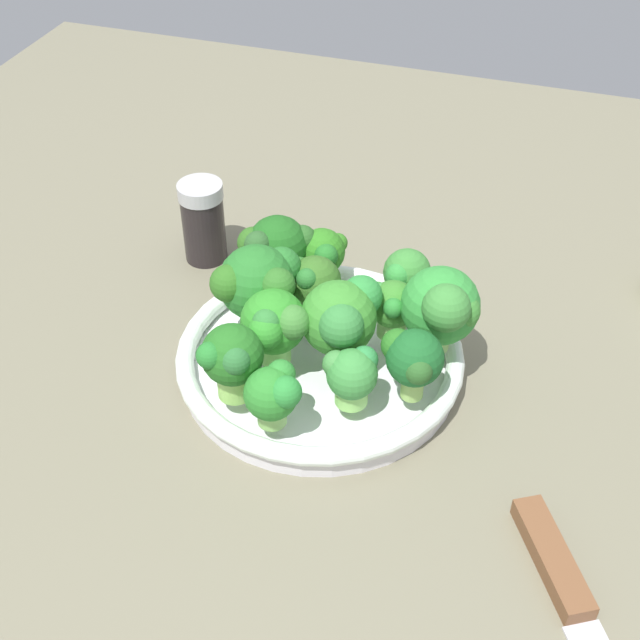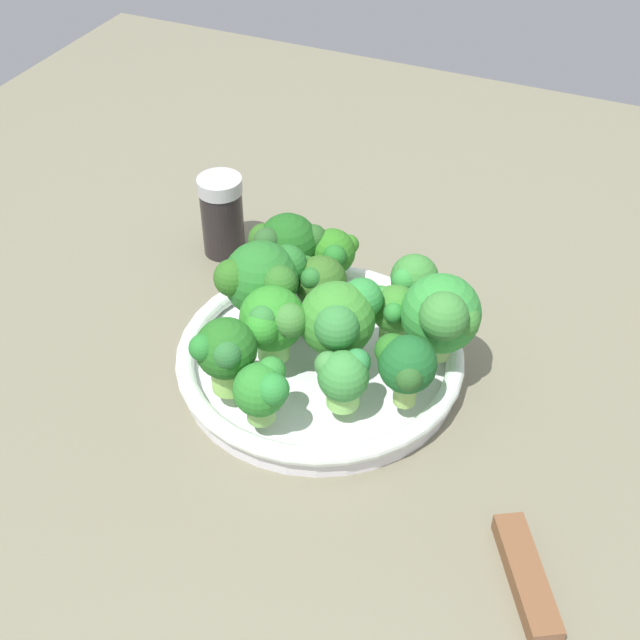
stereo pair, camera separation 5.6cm
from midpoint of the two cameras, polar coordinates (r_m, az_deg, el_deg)
ground_plane at (r=75.54cm, az=-1.17°, el=-5.19°), size 130.00×130.00×2.50cm
bowl at (r=75.11cm, az=-2.14°, el=-2.64°), size 24.74×24.74×2.89cm
broccoli_floret_0 at (r=67.55cm, az=-0.30°, el=-3.63°), size 4.23×4.46×4.98cm
broccoli_floret_1 at (r=70.33cm, az=-5.30°, el=-0.39°), size 6.32×6.05×6.76cm
broccoli_floret_2 at (r=70.07cm, az=-0.57°, el=0.05°), size 7.53×6.29×7.41cm
broccoli_floret_3 at (r=67.35cm, az=3.72°, el=-2.63°), size 4.93×5.16×6.31cm
broccoli_floret_4 at (r=74.18cm, az=-6.23°, el=2.41°), size 7.30×7.26×7.65cm
broccoli_floret_5 at (r=79.21cm, az=-1.83°, el=4.33°), size 4.86×4.29×5.51cm
broccoli_floret_6 at (r=73.50cm, az=2.52°, el=0.88°), size 4.61×4.51×5.33cm
broccoli_floret_7 at (r=66.04cm, az=-5.47°, el=-4.86°), size 4.59×4.69×5.19cm
broccoli_floret_8 at (r=78.70cm, az=-4.96°, el=4.77°), size 6.06×6.85×7.00cm
broccoli_floret_9 at (r=67.88cm, az=-8.14°, el=-2.53°), size 5.13×4.95×6.69cm
broccoli_floret_10 at (r=75.91cm, az=-2.70°, el=2.49°), size 4.69×5.40×5.58cm
broccoli_floret_11 at (r=76.82cm, az=3.53°, el=2.89°), size 4.59×4.26×5.45cm
broccoli_floret_12 at (r=71.00cm, az=5.80°, el=0.76°), size 7.60×6.68×8.30cm
knife at (r=62.09cm, az=14.15°, el=-18.61°), size 24.17×15.51×1.50cm
pepper_shaker at (r=87.85cm, az=-9.49°, el=6.34°), size 4.45×4.45×8.56cm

